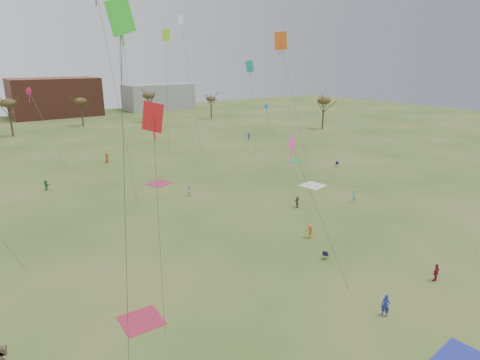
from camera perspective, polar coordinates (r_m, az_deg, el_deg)
ground at (r=36.60m, az=11.39°, el=-12.74°), size 260.00×260.00×0.00m
flyer_near_right at (r=32.05m, az=19.89°, el=-16.35°), size 0.57×0.71×1.68m
spectator_fore_a at (r=38.05m, az=25.98°, el=-11.68°), size 0.93×0.43×1.56m
spectator_fore_b at (r=29.16m, az=-30.17°, el=-21.11°), size 0.91×1.07×1.95m
spectator_fore_c at (r=50.75m, az=8.08°, el=-3.12°), size 1.00×1.34×1.41m
flyer_mid_b at (r=42.53m, az=9.85°, el=-7.13°), size 0.74×1.08×1.54m
flyer_mid_c at (r=54.18m, az=15.82°, el=-2.14°), size 0.64×0.44×1.71m
spectator_mid_e at (r=54.80m, az=-7.20°, el=-1.53°), size 0.89×0.91×1.48m
flyer_far_a at (r=63.18m, az=-25.72°, el=-0.65°), size 0.92×1.39×1.44m
flyer_far_b at (r=75.96m, az=-18.31°, el=2.97°), size 0.96×0.89×1.64m
flyer_far_c at (r=92.35m, az=1.20°, el=6.14°), size 0.82×1.13×1.58m
blanket_red at (r=31.09m, az=-13.77°, el=-18.75°), size 2.88×2.88×0.03m
blanket_cream at (r=60.02m, az=10.25°, el=-0.78°), size 3.64×3.64×0.03m
blanket_plum at (r=61.23m, az=-11.34°, el=-0.49°), size 4.26×4.26×0.03m
blanket_olive at (r=74.19m, az=7.87°, el=2.71°), size 4.01×4.01×0.03m
camp_chair_center at (r=38.85m, az=12.02°, el=-10.51°), size 0.70×0.67×0.87m
camp_chair_right at (r=71.39m, az=13.49°, el=2.06°), size 0.68×0.66×0.87m
kites_aloft at (r=55.34m, az=-11.31°, el=19.73°), size 51.20×50.22×25.21m
tree_line at (r=102.99m, az=-24.24°, el=9.34°), size 117.44×49.32×8.91m
building_brick at (r=144.54m, az=-24.70°, el=10.58°), size 26.00×16.00×12.00m
building_grey at (r=153.70m, az=-11.44°, el=11.47°), size 24.00×12.00×9.00m
radio_tower at (r=155.77m, az=-16.37°, el=16.63°), size 1.51×1.72×41.00m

